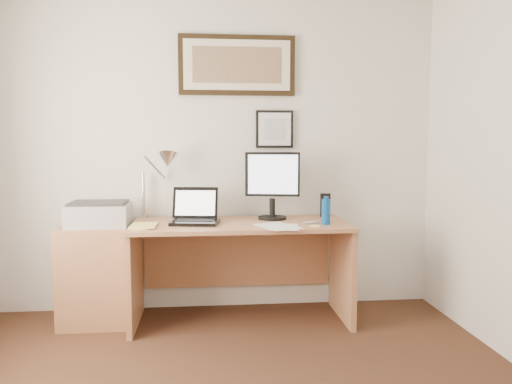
{
  "coord_description": "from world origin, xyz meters",
  "views": [
    {
      "loc": [
        -0.1,
        -2.03,
        1.34
      ],
      "look_at": [
        0.25,
        1.43,
        1.0
      ],
      "focal_mm": 35.0,
      "sensor_mm": 36.0,
      "label": 1
    }
  ],
  "objects": [
    {
      "name": "sticky_pad",
      "position": [
        0.66,
        1.38,
        0.76
      ],
      "size": [
        0.09,
        0.09,
        0.01
      ],
      "primitive_type": "cube",
      "rotation": [
        0.0,
        0.0,
        -0.35
      ],
      "color": "#F8DB75",
      "rests_on": "desk"
    },
    {
      "name": "laptop",
      "position": [
        -0.18,
        1.65,
        0.81
      ],
      "size": [
        0.38,
        0.35,
        0.26
      ],
      "color": "black",
      "rests_on": "desk"
    },
    {
      "name": "water_bottle",
      "position": [
        0.76,
        1.49,
        0.84
      ],
      "size": [
        0.06,
        0.06,
        0.18
      ],
      "primitive_type": "cylinder",
      "color": "#0B4894",
      "rests_on": "desk"
    },
    {
      "name": "speaker",
      "position": [
        0.85,
        1.87,
        0.84
      ],
      "size": [
        0.1,
        0.09,
        0.18
      ],
      "primitive_type": "cube",
      "rotation": [
        0.0,
        0.0,
        -0.24
      ],
      "color": "black",
      "rests_on": "desk"
    },
    {
      "name": "picture_small",
      "position": [
        0.45,
        1.97,
        1.45
      ],
      "size": [
        0.3,
        0.03,
        0.3
      ],
      "color": "black",
      "rests_on": "wall_back"
    },
    {
      "name": "picture_large",
      "position": [
        0.15,
        1.97,
        1.95
      ],
      "size": [
        0.92,
        0.04,
        0.47
      ],
      "color": "black",
      "rests_on": "wall_back"
    },
    {
      "name": "paper_sheet_b",
      "position": [
        0.44,
        1.39,
        0.75
      ],
      "size": [
        0.24,
        0.31,
        0.0
      ],
      "primitive_type": "cube",
      "rotation": [
        0.0,
        0.0,
        -0.15
      ],
      "color": "white",
      "rests_on": "desk"
    },
    {
      "name": "paper_sheet_a",
      "position": [
        0.4,
        1.43,
        0.75
      ],
      "size": [
        0.35,
        0.4,
        0.0
      ],
      "primitive_type": "cube",
      "rotation": [
        0.0,
        0.0,
        0.42
      ],
      "color": "white",
      "rests_on": "desk"
    },
    {
      "name": "desk",
      "position": [
        0.15,
        1.72,
        0.51
      ],
      "size": [
        1.6,
        0.7,
        0.75
      ],
      "color": "#A66B45",
      "rests_on": "floor"
    },
    {
      "name": "marker_pen",
      "position": [
        0.67,
        1.53,
        0.76
      ],
      "size": [
        0.14,
        0.06,
        0.02
      ],
      "primitive_type": "cylinder",
      "rotation": [
        0.0,
        1.57,
        0.35
      ],
      "color": "silver",
      "rests_on": "desk"
    },
    {
      "name": "lcd_monitor",
      "position": [
        0.41,
        1.77,
        1.04
      ],
      "size": [
        0.42,
        0.22,
        0.52
      ],
      "color": "black",
      "rests_on": "desk"
    },
    {
      "name": "desk_lamp",
      "position": [
        -0.41,
        1.81,
        1.19
      ],
      "size": [
        0.29,
        0.27,
        0.53
      ],
      "color": "silver",
      "rests_on": "desk"
    },
    {
      "name": "side_cabinet",
      "position": [
        -0.92,
        1.68,
        0.36
      ],
      "size": [
        0.5,
        0.4,
        0.73
      ],
      "primitive_type": "cube",
      "color": "#A66B45",
      "rests_on": "floor"
    },
    {
      "name": "printer",
      "position": [
        -0.89,
        1.72,
        0.82
      ],
      "size": [
        0.44,
        0.34,
        0.18
      ],
      "color": "#A8A8AA",
      "rests_on": "side_cabinet"
    },
    {
      "name": "book",
      "position": [
        -0.63,
        1.5,
        0.76
      ],
      "size": [
        0.18,
        0.25,
        0.02
      ],
      "primitive_type": "imported",
      "rotation": [
        0.0,
        0.0,
        -0.02
      ],
      "color": "#EEDC70",
      "rests_on": "desk"
    },
    {
      "name": "wall_back",
      "position": [
        0.0,
        2.0,
        1.25
      ],
      "size": [
        3.5,
        0.02,
        2.5
      ],
      "primitive_type": "cube",
      "color": "white",
      "rests_on": "ground"
    },
    {
      "name": "bottle_cap",
      "position": [
        0.76,
        1.49,
        0.94
      ],
      "size": [
        0.03,
        0.03,
        0.02
      ],
      "primitive_type": "cylinder",
      "color": "#0B4894",
      "rests_on": "water_bottle"
    }
  ]
}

